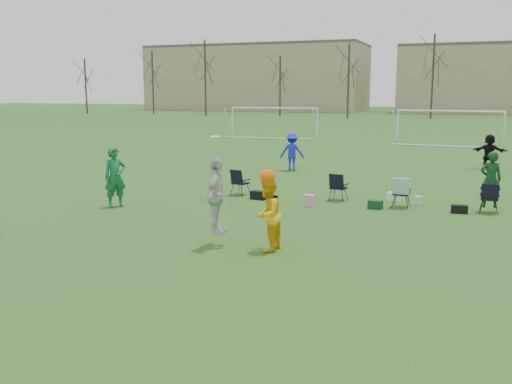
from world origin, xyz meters
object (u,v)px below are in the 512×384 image
at_px(goal_mid, 450,118).
at_px(center_contest, 243,205).
at_px(fielder_green_near, 115,177).
at_px(goal_left, 274,114).
at_px(fielder_blue, 292,152).
at_px(fielder_black, 489,152).

bearing_deg(goal_mid, center_contest, -92.49).
bearing_deg(fielder_green_near, goal_left, 46.26).
xyz_separation_m(fielder_blue, goal_left, (-7.48, 18.99, 1.01)).
bearing_deg(fielder_black, goal_left, -31.79).
distance_m(fielder_green_near, fielder_blue, 10.92).
xyz_separation_m(center_contest, goal_left, (-10.50, 32.75, 0.82)).
distance_m(fielder_black, center_contest, 18.51).
distance_m(fielder_green_near, goal_mid, 29.09).
bearing_deg(fielder_blue, fielder_green_near, 66.74).
bearing_deg(center_contest, fielder_blue, 102.37).
xyz_separation_m(goal_left, goal_mid, (14.00, -2.00, 0.00)).
height_order(fielder_blue, goal_left, goal_left).
height_order(center_contest, goal_mid, center_contest).
bearing_deg(fielder_green_near, goal_mid, 18.54).
relative_size(center_contest, goal_mid, 0.37).
height_order(fielder_blue, center_contest, center_contest).
xyz_separation_m(fielder_green_near, fielder_black, (11.83, 14.30, -0.13)).
bearing_deg(center_contest, fielder_green_near, 151.30).
bearing_deg(fielder_green_near, fielder_blue, 22.11).
relative_size(fielder_blue, goal_mid, 0.25).
relative_size(fielder_green_near, fielder_black, 1.15).
relative_size(fielder_blue, goal_left, 0.25).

